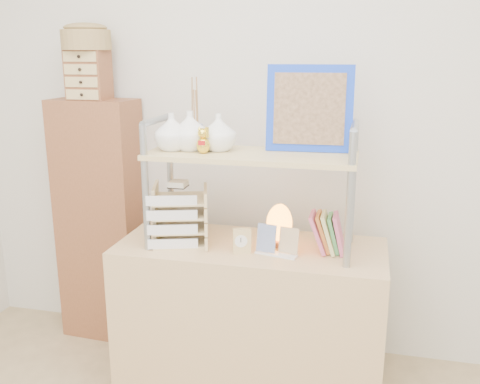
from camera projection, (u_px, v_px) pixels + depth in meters
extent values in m
cube|color=silver|center=(272.00, 111.00, 2.73)|extent=(3.40, 0.02, 2.60)
cube|color=tan|center=(250.00, 321.00, 2.50)|extent=(1.20, 0.50, 0.75)
cube|color=brown|center=(101.00, 221.00, 2.98)|extent=(0.46, 0.27, 1.35)
cylinder|color=#90979D|center=(145.00, 189.00, 2.29)|extent=(0.03, 0.03, 0.55)
cylinder|color=#90979D|center=(170.00, 174.00, 2.57)|extent=(0.03, 0.03, 0.55)
cylinder|color=#90979D|center=(156.00, 120.00, 2.36)|extent=(0.03, 0.30, 0.03)
cylinder|color=#90979D|center=(350.00, 201.00, 2.09)|extent=(0.03, 0.03, 0.55)
cylinder|color=#90979D|center=(352.00, 184.00, 2.37)|extent=(0.03, 0.03, 0.55)
cylinder|color=#90979D|center=(355.00, 126.00, 2.16)|extent=(0.03, 0.30, 0.03)
cube|color=tan|center=(251.00, 155.00, 2.30)|extent=(0.90, 0.34, 0.02)
imported|color=white|center=(172.00, 132.00, 2.33)|extent=(0.16, 0.16, 0.16)
imported|color=white|center=(190.00, 131.00, 2.33)|extent=(0.17, 0.17, 0.17)
imported|color=white|center=(219.00, 132.00, 2.32)|extent=(0.16, 0.16, 0.16)
cylinder|color=#2951B2|center=(196.00, 135.00, 2.46)|extent=(0.07, 0.07, 0.10)
cube|color=blue|center=(310.00, 109.00, 2.29)|extent=(0.37, 0.08, 0.37)
cube|color=#513825|center=(309.00, 109.00, 2.28)|extent=(0.30, 0.05, 0.30)
cube|color=#C9577B|center=(339.00, 234.00, 2.29)|extent=(0.06, 0.12, 0.17)
cube|color=#54A95D|center=(334.00, 232.00, 2.32)|extent=(0.06, 0.12, 0.17)
cube|color=#CEC87B|center=(329.00, 233.00, 2.30)|extent=(0.07, 0.13, 0.17)
cube|color=orange|center=(324.00, 231.00, 2.33)|extent=(0.07, 0.14, 0.17)
cube|color=#C9577B|center=(318.00, 233.00, 2.31)|extent=(0.08, 0.14, 0.16)
cube|color=#DBBF83|center=(181.00, 240.00, 2.45)|extent=(0.29, 0.28, 0.01)
cube|color=white|center=(173.00, 244.00, 2.34)|extent=(0.21, 0.07, 0.04)
cube|color=#DBBF83|center=(181.00, 227.00, 2.43)|extent=(0.29, 0.28, 0.01)
cube|color=white|center=(172.00, 230.00, 2.32)|extent=(0.21, 0.07, 0.04)
cube|color=#DBBF83|center=(181.00, 213.00, 2.41)|extent=(0.29, 0.28, 0.01)
cube|color=white|center=(172.00, 215.00, 2.31)|extent=(0.21, 0.07, 0.04)
cube|color=#DBBF83|center=(180.00, 199.00, 2.40)|extent=(0.29, 0.28, 0.01)
cube|color=white|center=(171.00, 201.00, 2.29)|extent=(0.21, 0.07, 0.04)
cube|color=beige|center=(178.00, 184.00, 2.36)|extent=(0.07, 0.07, 0.03)
cylinder|color=brown|center=(279.00, 242.00, 2.41)|extent=(0.11, 0.11, 0.02)
ellipsoid|color=orange|center=(279.00, 222.00, 2.39)|extent=(0.12, 0.12, 0.17)
cube|color=tan|center=(242.00, 241.00, 2.30)|extent=(0.08, 0.06, 0.11)
cylinder|color=white|center=(241.00, 241.00, 2.28)|extent=(0.05, 0.02, 0.05)
cube|color=white|center=(276.00, 254.00, 2.29)|extent=(0.19, 0.09, 0.01)
cube|color=navy|center=(266.00, 238.00, 2.28)|extent=(0.09, 0.04, 0.12)
cube|color=tan|center=(289.00, 240.00, 2.27)|extent=(0.09, 0.04, 0.11)
cube|color=brown|center=(89.00, 75.00, 2.76)|extent=(0.20, 0.15, 0.25)
cube|color=tan|center=(82.00, 95.00, 2.71)|extent=(0.18, 0.01, 0.05)
cube|color=tan|center=(81.00, 82.00, 2.69)|extent=(0.18, 0.01, 0.05)
cube|color=tan|center=(80.00, 69.00, 2.67)|extent=(0.18, 0.01, 0.05)
cube|color=tan|center=(79.00, 56.00, 2.66)|extent=(0.18, 0.01, 0.05)
cylinder|color=olive|center=(86.00, 40.00, 2.71)|extent=(0.25, 0.25, 0.10)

